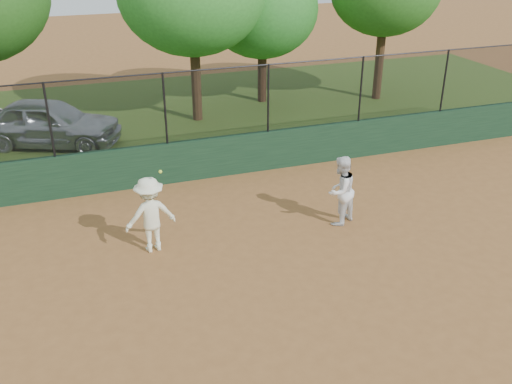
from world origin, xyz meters
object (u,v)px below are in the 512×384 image
object	(u,v)px
parked_car	(49,123)
player_main	(150,215)
player_second	(340,191)
tree_3	(262,9)

from	to	relation	value
parked_car	player_main	world-z (taller)	player_main
parked_car	player_main	distance (m)	8.07
player_main	player_second	bearing A→B (deg)	-3.10
tree_3	player_main	bearing A→B (deg)	-121.67
parked_car	player_main	bearing A→B (deg)	-141.47
parked_car	player_second	size ratio (longest dim) A/B	2.63
player_main	tree_3	bearing A→B (deg)	58.33
parked_car	tree_3	xyz separation A→B (m)	(8.41, 2.52, 2.91)
tree_3	parked_car	bearing A→B (deg)	-163.29
player_second	tree_3	bearing A→B (deg)	-127.67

